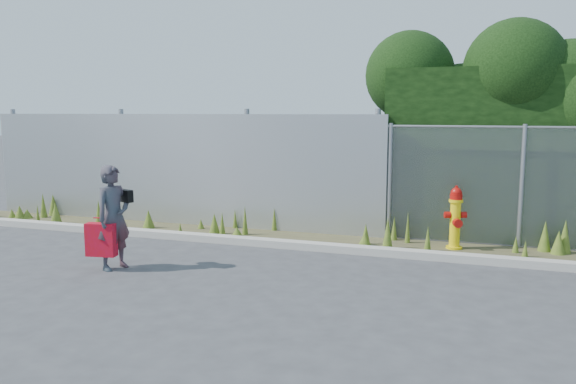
{
  "coord_description": "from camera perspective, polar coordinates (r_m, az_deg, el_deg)",
  "views": [
    {
      "loc": [
        2.45,
        -6.84,
        2.25
      ],
      "look_at": [
        -0.3,
        1.4,
        1.0
      ],
      "focal_mm": 35.0,
      "sensor_mm": 36.0,
      "label": 1
    }
  ],
  "objects": [
    {
      "name": "black_shoulder_bag",
      "position": [
        8.45,
        -16.15,
        -0.39
      ],
      "size": [
        0.24,
        0.1,
        0.18
      ],
      "rotation": [
        0.0,
        0.0,
        -0.38
      ],
      "color": "black"
    },
    {
      "name": "weed_strip",
      "position": [
        9.78,
        6.14,
        -4.28
      ],
      "size": [
        16.0,
        1.32,
        0.55
      ],
      "color": "#494329",
      "rests_on": "ground"
    },
    {
      "name": "woman",
      "position": [
        8.39,
        -17.28,
        -2.48
      ],
      "size": [
        0.51,
        0.63,
        1.5
      ],
      "primitive_type": "imported",
      "rotation": [
        0.0,
        0.0,
        1.25
      ],
      "color": "#105B66",
      "rests_on": "ground"
    },
    {
      "name": "ground",
      "position": [
        7.6,
        -1.21,
        -9.02
      ],
      "size": [
        80.0,
        80.0,
        0.0
      ],
      "primitive_type": "plane",
      "color": "#3D3D3F",
      "rests_on": "ground"
    },
    {
      "name": "fire_hydrant",
      "position": [
        9.55,
        16.62,
        -2.63
      ],
      "size": [
        0.36,
        0.32,
        1.06
      ],
      "rotation": [
        0.0,
        0.0,
        0.32
      ],
      "color": "yellow",
      "rests_on": "ground"
    },
    {
      "name": "red_tote_bag",
      "position": [
        8.4,
        -18.45,
        -4.61
      ],
      "size": [
        0.43,
        0.16,
        0.56
      ],
      "rotation": [
        0.0,
        0.0,
        0.15
      ],
      "color": "#B40A2B"
    },
    {
      "name": "curb",
      "position": [
        9.24,
        2.56,
        -5.53
      ],
      "size": [
        16.0,
        0.22,
        0.12
      ],
      "primitive_type": "cube",
      "color": "#ADA79C",
      "rests_on": "ground"
    },
    {
      "name": "corrugated_fence",
      "position": [
        11.43,
        -11.54,
        2.26
      ],
      "size": [
        8.5,
        0.21,
        2.3
      ],
      "color": "#A9ACB0",
      "rests_on": "ground"
    }
  ]
}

